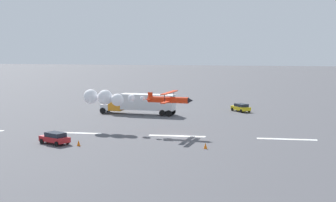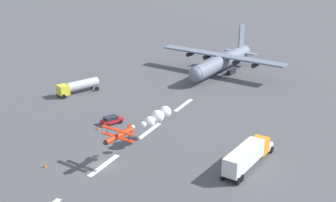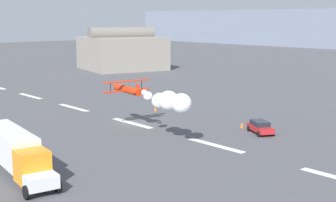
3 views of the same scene
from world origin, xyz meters
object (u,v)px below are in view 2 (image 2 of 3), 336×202
object	(u,v)px
cargo_transport_plane	(220,62)
stunt_biplane_red	(151,120)
traffic_cone_near	(45,165)
airport_staff_sedan	(112,120)
traffic_cone_far	(98,128)
semi_truck_orange	(248,155)
fuel_tanker_truck	(78,86)

from	to	relation	value
cargo_transport_plane	stunt_biplane_red	world-z (taller)	cargo_transport_plane
stunt_biplane_red	traffic_cone_near	world-z (taller)	stunt_biplane_red
cargo_transport_plane	stunt_biplane_red	distance (m)	44.74
airport_staff_sedan	traffic_cone_near	size ratio (longest dim) A/B	6.02
stunt_biplane_red	traffic_cone_far	distance (m)	13.03
cargo_transport_plane	stunt_biplane_red	size ratio (longest dim) A/B	2.00
semi_truck_orange	traffic_cone_far	xyz separation A→B (m)	(1.60, 29.28, -1.74)
stunt_biplane_red	airport_staff_sedan	world-z (taller)	stunt_biplane_red
semi_truck_orange	traffic_cone_near	distance (m)	31.88
stunt_biplane_red	fuel_tanker_truck	size ratio (longest dim) A/B	1.71
stunt_biplane_red	fuel_tanker_truck	xyz separation A→B (m)	(16.45, 27.84, -3.10)
cargo_transport_plane	traffic_cone_far	xyz separation A→B (m)	(-42.86, 7.78, -2.88)
fuel_tanker_truck	traffic_cone_near	xyz separation A→B (m)	(-30.82, -16.62, -1.38)
semi_truck_orange	traffic_cone_near	bearing A→B (deg)	116.94
cargo_transport_plane	traffic_cone_far	distance (m)	43.65
fuel_tanker_truck	airport_staff_sedan	xyz separation A→B (m)	(-11.37, -16.41, -0.94)
traffic_cone_far	stunt_biplane_red	bearing A→B (deg)	-97.71
stunt_biplane_red	semi_truck_orange	bearing A→B (deg)	-89.84
traffic_cone_far	airport_staff_sedan	bearing A→B (deg)	-11.47
cargo_transport_plane	semi_truck_orange	bearing A→B (deg)	-154.19
stunt_biplane_red	traffic_cone_near	bearing A→B (deg)	142.02
cargo_transport_plane	traffic_cone_near	size ratio (longest dim) A/B	45.31
stunt_biplane_red	airport_staff_sedan	distance (m)	13.14
airport_staff_sedan	traffic_cone_near	bearing A→B (deg)	-179.38
fuel_tanker_truck	airport_staff_sedan	bearing A→B (deg)	-124.73
cargo_transport_plane	traffic_cone_near	distance (m)	59.35
stunt_biplane_red	traffic_cone_far	bearing A→B (deg)	82.29
fuel_tanker_truck	stunt_biplane_red	bearing A→B (deg)	-120.58
semi_truck_orange	fuel_tanker_truck	distance (m)	47.89
cargo_transport_plane	fuel_tanker_truck	bearing A→B (deg)	140.06
cargo_transport_plane	stunt_biplane_red	xyz separation A→B (m)	(-44.50, -4.35, 1.60)
semi_truck_orange	airport_staff_sedan	size ratio (longest dim) A/B	3.11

